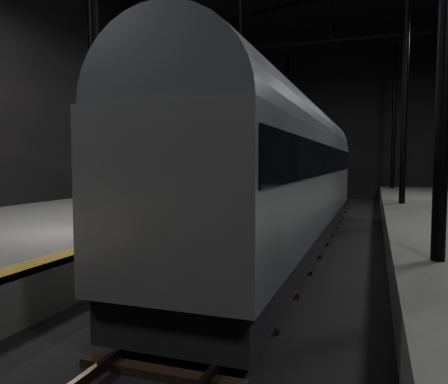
% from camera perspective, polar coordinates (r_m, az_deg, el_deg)
% --- Properties ---
extents(ground, '(44.00, 44.00, 0.00)m').
position_cam_1_polar(ground, '(13.61, 7.57, -8.23)').
color(ground, black).
rests_on(ground, ground).
extents(platform_left, '(9.00, 43.80, 1.00)m').
position_cam_1_polar(platform_left, '(16.69, -18.62, -4.39)').
color(platform_left, '#50504E').
rests_on(platform_left, ground).
extents(tactile_strip, '(0.50, 43.80, 0.01)m').
position_cam_1_polar(tactile_strip, '(14.43, -5.16, -3.46)').
color(tactile_strip, olive).
rests_on(tactile_strip, platform_left).
extents(track, '(2.40, 43.00, 0.24)m').
position_cam_1_polar(track, '(13.59, 7.57, -7.95)').
color(track, '#3F3328').
rests_on(track, ground).
extents(train, '(2.71, 18.05, 4.82)m').
position_cam_1_polar(train, '(14.26, 8.46, 3.22)').
color(train, '#989CA0').
rests_on(train, ground).
extents(woman, '(0.63, 0.47, 1.58)m').
position_cam_1_polar(woman, '(14.65, -12.61, -0.34)').
color(woman, tan).
rests_on(woman, platform_left).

